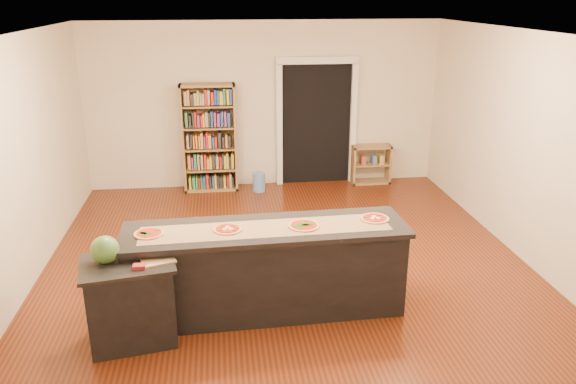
{
  "coord_description": "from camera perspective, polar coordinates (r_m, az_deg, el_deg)",
  "views": [
    {
      "loc": [
        -0.76,
        -5.98,
        3.22
      ],
      "look_at": [
        0.0,
        0.2,
        1.0
      ],
      "focal_mm": 35.0,
      "sensor_mm": 36.0,
      "label": 1
    }
  ],
  "objects": [
    {
      "name": "room",
      "position": [
        6.29,
        0.22,
        2.82
      ],
      "size": [
        6.0,
        7.0,
        2.8
      ],
      "color": "beige",
      "rests_on": "ground"
    },
    {
      "name": "doorway",
      "position": [
        9.8,
        2.91,
        7.72
      ],
      "size": [
        1.4,
        0.09,
        2.21
      ],
      "color": "black",
      "rests_on": "room"
    },
    {
      "name": "kitchen_island",
      "position": [
        5.93,
        -2.22,
        -7.86
      ],
      "size": [
        2.91,
        0.79,
        0.96
      ],
      "rotation": [
        0.0,
        0.0,
        0.03
      ],
      "color": "black",
      "rests_on": "ground"
    },
    {
      "name": "side_counter",
      "position": [
        5.67,
        -15.65,
        -10.66
      ],
      "size": [
        0.86,
        0.63,
        0.85
      ],
      "rotation": [
        0.0,
        0.0,
        0.17
      ],
      "color": "black",
      "rests_on": "ground"
    },
    {
      "name": "bookshelf",
      "position": [
        9.55,
        -7.99,
        5.44
      ],
      "size": [
        0.91,
        0.32,
        1.82
      ],
      "primitive_type": "cube",
      "color": "#987549",
      "rests_on": "ground"
    },
    {
      "name": "low_shelf",
      "position": [
        10.06,
        8.4,
        2.81
      ],
      "size": [
        0.69,
        0.29,
        0.69
      ],
      "primitive_type": "cube",
      "color": "#987549",
      "rests_on": "ground"
    },
    {
      "name": "waste_bin",
      "position": [
        9.6,
        -2.98,
        1.01
      ],
      "size": [
        0.22,
        0.22,
        0.32
      ],
      "primitive_type": "cylinder",
      "color": "#5B86CA",
      "rests_on": "ground"
    },
    {
      "name": "kraft_paper",
      "position": [
        5.7,
        -2.24,
        -3.73
      ],
      "size": [
        2.54,
        0.53,
        0.0
      ],
      "primitive_type": "cube",
      "rotation": [
        0.0,
        0.0,
        0.03
      ],
      "color": "olive",
      "rests_on": "kitchen_island"
    },
    {
      "name": "watermelon",
      "position": [
        5.48,
        -18.1,
        -5.58
      ],
      "size": [
        0.26,
        0.26,
        0.26
      ],
      "primitive_type": "sphere",
      "color": "#144214",
      "rests_on": "side_counter"
    },
    {
      "name": "cutting_board",
      "position": [
        5.41,
        -13.03,
        -6.81
      ],
      "size": [
        0.35,
        0.29,
        0.02
      ],
      "primitive_type": "cube",
      "rotation": [
        0.0,
        0.0,
        0.32
      ],
      "color": "tan",
      "rests_on": "side_counter"
    },
    {
      "name": "package_red",
      "position": [
        5.32,
        -14.88,
        -7.35
      ],
      "size": [
        0.11,
        0.08,
        0.04
      ],
      "primitive_type": "cube",
      "rotation": [
        0.0,
        0.0,
        -0.0
      ],
      "color": "maroon",
      "rests_on": "side_counter"
    },
    {
      "name": "package_teal",
      "position": [
        5.59,
        -12.55,
        -5.65
      ],
      "size": [
        0.16,
        0.16,
        0.06
      ],
      "primitive_type": "cylinder",
      "color": "#195966",
      "rests_on": "side_counter"
    },
    {
      "name": "pizza_a",
      "position": [
        5.72,
        -13.94,
        -4.11
      ],
      "size": [
        0.28,
        0.28,
        0.02
      ],
      "color": "tan",
      "rests_on": "kitchen_island"
    },
    {
      "name": "pizza_b",
      "position": [
        5.69,
        -6.15,
        -3.77
      ],
      "size": [
        0.31,
        0.31,
        0.02
      ],
      "color": "tan",
      "rests_on": "kitchen_island"
    },
    {
      "name": "pizza_c",
      "position": [
        5.74,
        1.61,
        -3.42
      ],
      "size": [
        0.34,
        0.34,
        0.02
      ],
      "color": "tan",
      "rests_on": "kitchen_island"
    },
    {
      "name": "pizza_d",
      "position": [
        5.99,
        8.8,
        -2.66
      ],
      "size": [
        0.29,
        0.29,
        0.02
      ],
      "color": "tan",
      "rests_on": "kitchen_island"
    }
  ]
}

